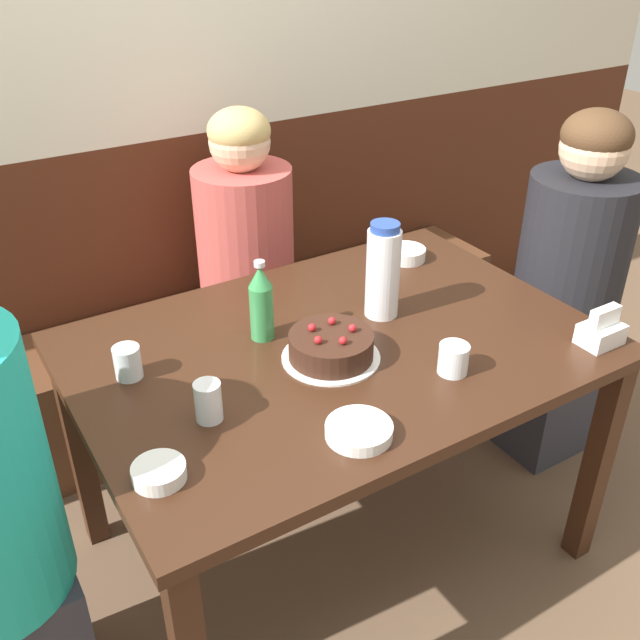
# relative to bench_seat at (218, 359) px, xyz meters

# --- Properties ---
(ground_plane) EXTENTS (12.00, 12.00, 0.00)m
(ground_plane) POSITION_rel_bench_seat_xyz_m (0.00, -0.83, -0.22)
(ground_plane) COLOR brown
(back_wall) EXTENTS (4.80, 0.04, 2.50)m
(back_wall) POSITION_rel_bench_seat_xyz_m (0.00, 0.22, 1.03)
(back_wall) COLOR #4C2314
(back_wall) RESTS_ON ground_plane
(bench_seat) EXTENTS (2.40, 0.38, 0.43)m
(bench_seat) POSITION_rel_bench_seat_xyz_m (0.00, 0.00, 0.00)
(bench_seat) COLOR #56331E
(bench_seat) RESTS_ON ground_plane
(dining_table) EXTENTS (1.34, 0.93, 0.74)m
(dining_table) POSITION_rel_bench_seat_xyz_m (0.00, -0.83, 0.44)
(dining_table) COLOR #381E11
(dining_table) RESTS_ON ground_plane
(birthday_cake) EXTENTS (0.25, 0.25, 0.09)m
(birthday_cake) POSITION_rel_bench_seat_xyz_m (-0.05, -0.88, 0.56)
(birthday_cake) COLOR white
(birthday_cake) RESTS_ON dining_table
(water_pitcher) EXTENTS (0.09, 0.09, 0.27)m
(water_pitcher) POSITION_rel_bench_seat_xyz_m (0.19, -0.77, 0.66)
(water_pitcher) COLOR white
(water_pitcher) RESTS_ON dining_table
(soju_bottle) EXTENTS (0.06, 0.06, 0.22)m
(soju_bottle) POSITION_rel_bench_seat_xyz_m (-0.15, -0.70, 0.63)
(soju_bottle) COLOR #388E4C
(soju_bottle) RESTS_ON dining_table
(napkin_holder) EXTENTS (0.11, 0.08, 0.11)m
(napkin_holder) POSITION_rel_bench_seat_xyz_m (0.58, -1.19, 0.56)
(napkin_holder) COLOR white
(napkin_holder) RESTS_ON dining_table
(bowl_soup_white) EXTENTS (0.15, 0.15, 0.03)m
(bowl_soup_white) POSITION_rel_bench_seat_xyz_m (-0.16, -1.17, 0.54)
(bowl_soup_white) COLOR white
(bowl_soup_white) RESTS_ON dining_table
(bowl_rice_small) EXTENTS (0.11, 0.11, 0.03)m
(bowl_rice_small) POSITION_rel_bench_seat_xyz_m (-0.58, -1.07, 0.54)
(bowl_rice_small) COLOR white
(bowl_rice_small) RESTS_ON dining_table
(bowl_side_dish) EXTENTS (0.13, 0.13, 0.04)m
(bowl_side_dish) POSITION_rel_bench_seat_xyz_m (0.46, -0.53, 0.54)
(bowl_side_dish) COLOR white
(bowl_side_dish) RESTS_ON dining_table
(glass_water_tall) EXTENTS (0.07, 0.07, 0.08)m
(glass_water_tall) POSITION_rel_bench_seat_xyz_m (0.17, -1.09, 0.56)
(glass_water_tall) COLOR silver
(glass_water_tall) RESTS_ON dining_table
(glass_tumbler_short) EXTENTS (0.07, 0.07, 0.08)m
(glass_tumbler_short) POSITION_rel_bench_seat_xyz_m (-0.51, -0.69, 0.57)
(glass_tumbler_short) COLOR silver
(glass_tumbler_short) RESTS_ON dining_table
(glass_shot_small) EXTENTS (0.06, 0.06, 0.09)m
(glass_shot_small) POSITION_rel_bench_seat_xyz_m (-0.41, -0.95, 0.57)
(glass_shot_small) COLOR silver
(glass_shot_small) RESTS_ON dining_table
(person_pale_blue_shirt) EXTENTS (0.33, 0.34, 1.18)m
(person_pale_blue_shirt) POSITION_rel_bench_seat_xyz_m (0.10, -0.10, 0.35)
(person_pale_blue_shirt) COLOR #33333D
(person_pale_blue_shirt) RESTS_ON ground_plane
(person_grey_tee) EXTENTS (0.35, 0.35, 1.21)m
(person_grey_tee) POSITION_rel_bench_seat_xyz_m (0.93, -0.80, 0.38)
(person_grey_tee) COLOR #33333D
(person_grey_tee) RESTS_ON ground_plane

